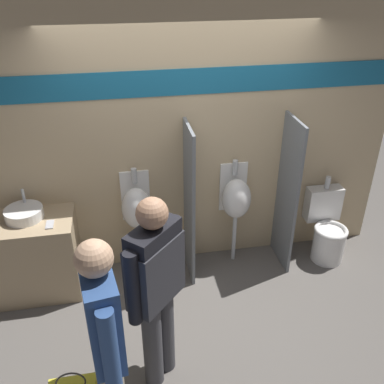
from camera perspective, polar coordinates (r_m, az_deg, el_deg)
ground_plane at (r=4.50m, az=0.41°, el=-12.78°), size 16.00×16.00×0.00m
display_wall at (r=4.26m, az=-1.06°, el=6.46°), size 4.32×0.07×2.70m
sink_counter at (r=4.53m, az=-21.14°, el=-8.10°), size 0.98×0.55×0.83m
sink_basin at (r=4.31m, az=-21.50°, el=-2.66°), size 0.35×0.35×0.24m
cell_phone at (r=4.15m, az=-18.43°, el=-4.13°), size 0.07×0.14×0.01m
divider_near_counter at (r=4.26m, az=-0.38°, el=-1.66°), size 0.03×0.50×1.65m
divider_mid at (r=4.53m, az=12.57°, el=-0.38°), size 0.03×0.50×1.65m
urinal_near_counter at (r=4.32m, az=-7.36°, el=-2.10°), size 0.31×0.31×1.17m
urinal_far at (r=4.47m, az=5.89°, el=-0.84°), size 0.31×0.31×1.17m
toilet at (r=4.98m, az=17.54°, el=-4.86°), size 0.39×0.52×0.92m
person_in_vest at (r=3.13m, az=-4.85°, el=-11.95°), size 0.46×0.46×1.66m
person_with_lanyard at (r=2.86m, az=-11.46°, el=-18.78°), size 0.25×0.58×1.67m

